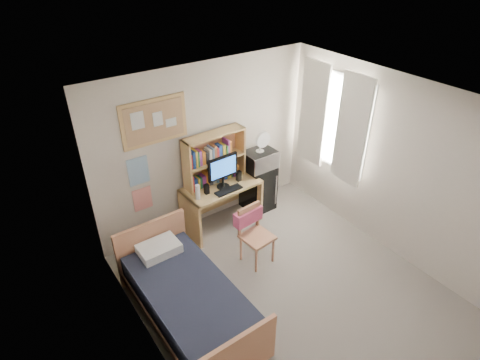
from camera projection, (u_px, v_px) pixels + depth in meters
floor at (291, 294)px, 5.32m from camera, size 3.60×4.20×0.02m
ceiling at (309, 109)px, 3.94m from camera, size 3.60×4.20×0.02m
wall_back at (206, 147)px, 6.09m from camera, size 3.60×0.04×2.60m
wall_front at (478, 347)px, 3.17m from camera, size 3.60×0.04×2.60m
wall_left at (155, 282)px, 3.75m from camera, size 0.04×4.20×2.60m
wall_right at (397, 170)px, 5.50m from camera, size 0.04×4.20×2.60m
window_unit at (333, 122)px, 6.15m from camera, size 0.10×1.40×1.70m
curtain_left at (351, 131)px, 5.86m from camera, size 0.04×0.55×1.70m
curtain_right at (313, 114)px, 6.42m from camera, size 0.04×0.55×1.70m
bulletin_board at (154, 121)px, 5.37m from camera, size 0.94×0.03×0.64m
poster_wave at (138, 171)px, 5.57m from camera, size 0.30×0.01×0.42m
poster_japan at (143, 199)px, 5.82m from camera, size 0.28×0.01×0.36m
desk at (222, 205)px, 6.38m from camera, size 1.24×0.66×0.76m
desk_chair at (257, 237)px, 5.62m from camera, size 0.48×0.48×0.88m
mini_fridge at (258, 187)px, 6.79m from camera, size 0.48×0.48×0.80m
bed at (190, 303)px, 4.85m from camera, size 1.00×1.95×0.53m
hutch at (215, 158)px, 6.06m from camera, size 1.01×0.30×0.82m
monitor at (223, 172)px, 5.99m from camera, size 0.51×0.06×0.54m
keyboard at (229, 190)px, 6.04m from camera, size 0.45×0.16×0.02m
speaker_left at (207, 189)px, 5.94m from camera, size 0.07×0.07×0.16m
speaker_right at (239, 176)px, 6.25m from camera, size 0.07×0.07×0.17m
water_bottle at (198, 192)px, 5.80m from camera, size 0.07×0.07×0.24m
hoodie at (248, 216)px, 5.62m from camera, size 0.45×0.18×0.21m
microwave at (260, 159)px, 6.48m from camera, size 0.50×0.39×0.29m
desk_fan at (260, 142)px, 6.32m from camera, size 0.26×0.26×0.32m
pillow at (159, 248)px, 5.19m from camera, size 0.52×0.37×0.12m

